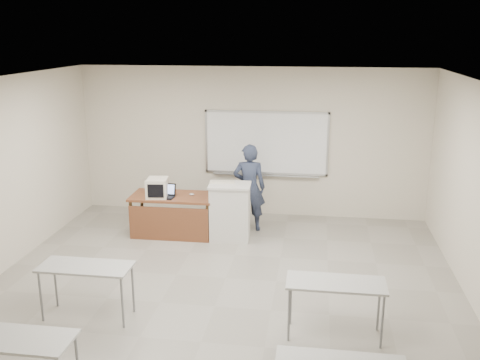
% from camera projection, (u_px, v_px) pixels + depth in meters
% --- Properties ---
extents(floor, '(7.00, 8.00, 0.01)m').
position_uv_depth(floor, '(215.00, 307.00, 7.36)').
color(floor, gray).
rests_on(floor, ground).
extents(whiteboard, '(2.48, 0.10, 1.31)m').
position_uv_depth(whiteboard, '(266.00, 144.00, 10.70)').
color(whiteboard, white).
rests_on(whiteboard, floor).
extents(student_desks, '(4.40, 2.20, 0.73)m').
position_uv_depth(student_desks, '(191.00, 312.00, 5.89)').
color(student_desks, '#AEADA7').
rests_on(student_desks, floor).
extents(instructor_desk, '(1.53, 0.77, 0.75)m').
position_uv_depth(instructor_desk, '(172.00, 207.00, 9.75)').
color(instructor_desk, brown).
rests_on(instructor_desk, floor).
extents(podium, '(0.74, 0.54, 1.03)m').
position_uv_depth(podium, '(230.00, 212.00, 9.63)').
color(podium, '#B7B4AD').
rests_on(podium, floor).
extents(crt_monitor, '(0.38, 0.42, 0.36)m').
position_uv_depth(crt_monitor, '(157.00, 188.00, 9.68)').
color(crt_monitor, beige).
rests_on(crt_monitor, instructor_desk).
extents(laptop, '(0.32, 0.29, 0.23)m').
position_uv_depth(laptop, '(166.00, 194.00, 9.69)').
color(laptop, black).
rests_on(laptop, instructor_desk).
extents(mouse, '(0.10, 0.08, 0.04)m').
position_uv_depth(mouse, '(192.00, 194.00, 9.80)').
color(mouse, '#ABB0B3').
rests_on(mouse, instructor_desk).
extents(keyboard, '(0.45, 0.19, 0.02)m').
position_uv_depth(keyboard, '(222.00, 182.00, 9.58)').
color(keyboard, beige).
rests_on(keyboard, podium).
extents(presenter, '(0.63, 0.44, 1.66)m').
position_uv_depth(presenter, '(249.00, 188.00, 10.01)').
color(presenter, black).
rests_on(presenter, floor).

